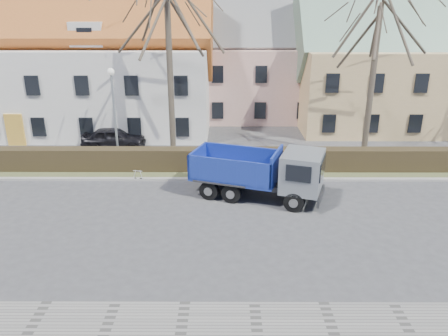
{
  "coord_description": "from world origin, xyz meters",
  "views": [
    {
      "loc": [
        1.29,
        -17.62,
        8.99
      ],
      "look_at": [
        1.22,
        2.23,
        1.6
      ],
      "focal_mm": 35.0,
      "sensor_mm": 36.0,
      "label": 1
    }
  ],
  "objects_px": {
    "dump_truck": "(252,172)",
    "streetlight": "(115,118)",
    "cart_frame": "(134,175)",
    "parked_car_a": "(114,138)"
  },
  "relations": [
    {
      "from": "dump_truck",
      "to": "parked_car_a",
      "type": "xyz_separation_m",
      "value": [
        -8.78,
        7.87,
        -0.62
      ]
    },
    {
      "from": "dump_truck",
      "to": "streetlight",
      "type": "distance_m",
      "value": 9.12
    },
    {
      "from": "cart_frame",
      "to": "parked_car_a",
      "type": "distance_m",
      "value": 6.25
    },
    {
      "from": "dump_truck",
      "to": "streetlight",
      "type": "relative_size",
      "value": 1.15
    },
    {
      "from": "dump_truck",
      "to": "streetlight",
      "type": "bearing_deg",
      "value": 168.07
    },
    {
      "from": "cart_frame",
      "to": "streetlight",
      "type": "bearing_deg",
      "value": 120.11
    },
    {
      "from": "dump_truck",
      "to": "cart_frame",
      "type": "distance_m",
      "value": 6.74
    },
    {
      "from": "streetlight",
      "to": "parked_car_a",
      "type": "bearing_deg",
      "value": 107.68
    },
    {
      "from": "dump_truck",
      "to": "cart_frame",
      "type": "height_order",
      "value": "dump_truck"
    },
    {
      "from": "cart_frame",
      "to": "parked_car_a",
      "type": "height_order",
      "value": "parked_car_a"
    }
  ]
}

